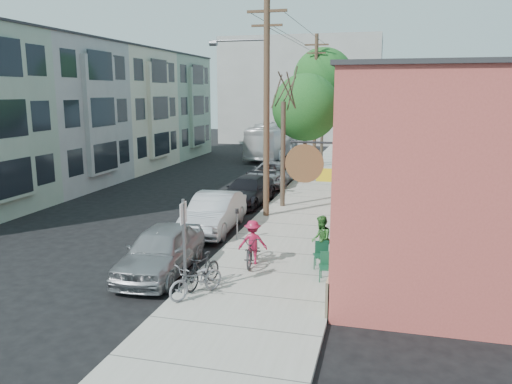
% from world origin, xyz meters
% --- Properties ---
extents(ground, '(120.00, 120.00, 0.00)m').
position_xyz_m(ground, '(0.00, 0.00, 0.00)').
color(ground, black).
extents(sidewalk, '(4.50, 58.00, 0.15)m').
position_xyz_m(sidewalk, '(4.25, 11.00, 0.07)').
color(sidewalk, '#ABAA9E').
rests_on(sidewalk, ground).
extents(cafe_building, '(6.60, 20.20, 6.61)m').
position_xyz_m(cafe_building, '(8.99, 4.99, 3.30)').
color(cafe_building, '#B34A42').
rests_on(cafe_building, ground).
extents(apartment_row, '(6.30, 32.00, 9.00)m').
position_xyz_m(apartment_row, '(-11.85, 14.00, 4.50)').
color(apartment_row, '#90A48B').
rests_on(apartment_row, ground).
extents(end_cap_building, '(18.00, 8.00, 12.00)m').
position_xyz_m(end_cap_building, '(-2.00, 42.00, 6.00)').
color(end_cap_building, '#9E9D99').
rests_on(end_cap_building, ground).
extents(sign_post, '(0.07, 0.45, 2.80)m').
position_xyz_m(sign_post, '(2.35, -4.39, 1.83)').
color(sign_post, slate).
rests_on(sign_post, sidewalk).
extents(parking_meter_near, '(0.14, 0.14, 1.24)m').
position_xyz_m(parking_meter_near, '(2.25, 1.18, 0.98)').
color(parking_meter_near, slate).
rests_on(parking_meter_near, sidewalk).
extents(parking_meter_far, '(0.14, 0.14, 1.24)m').
position_xyz_m(parking_meter_far, '(2.25, 9.96, 0.98)').
color(parking_meter_far, slate).
rests_on(parking_meter_far, sidewalk).
extents(utility_pole_near, '(3.57, 0.28, 10.00)m').
position_xyz_m(utility_pole_near, '(2.39, 5.32, 5.41)').
color(utility_pole_near, '#503A28').
rests_on(utility_pole_near, sidewalk).
extents(utility_pole_far, '(1.80, 0.28, 10.00)m').
position_xyz_m(utility_pole_far, '(2.45, 21.65, 5.34)').
color(utility_pole_far, '#503A28').
rests_on(utility_pole_far, sidewalk).
extents(tree_bare, '(0.24, 0.24, 5.26)m').
position_xyz_m(tree_bare, '(2.80, 7.47, 2.78)').
color(tree_bare, '#44392C').
rests_on(tree_bare, sidewalk).
extents(tree_leafy_mid, '(4.23, 4.23, 6.89)m').
position_xyz_m(tree_leafy_mid, '(2.80, 14.60, 4.92)').
color(tree_leafy_mid, '#44392C').
rests_on(tree_leafy_mid, sidewalk).
extents(tree_leafy_far, '(4.78, 4.78, 9.19)m').
position_xyz_m(tree_leafy_far, '(2.80, 23.48, 6.94)').
color(tree_leafy_far, '#44392C').
rests_on(tree_leafy_far, sidewalk).
extents(patio_chair_a, '(0.63, 0.63, 0.88)m').
position_xyz_m(patio_chair_a, '(5.86, -1.28, 0.59)').
color(patio_chair_a, '#14472E').
rests_on(patio_chair_a, sidewalk).
extents(patio_chair_b, '(0.59, 0.59, 0.88)m').
position_xyz_m(patio_chair_b, '(6.18, -2.37, 0.59)').
color(patio_chair_b, '#14472E').
rests_on(patio_chair_b, sidewalk).
extents(patron_grey, '(0.69, 0.84, 1.97)m').
position_xyz_m(patron_grey, '(6.20, 1.95, 1.14)').
color(patron_grey, gray).
rests_on(patron_grey, sidewalk).
extents(patron_green, '(0.74, 0.89, 1.65)m').
position_xyz_m(patron_green, '(5.79, -0.77, 0.97)').
color(patron_green, '#32712D').
rests_on(patron_green, sidewalk).
extents(cyclist, '(1.09, 0.80, 1.50)m').
position_xyz_m(cyclist, '(3.57, -1.40, 0.90)').
color(cyclist, '#9F1739').
rests_on(cyclist, sidewalk).
extents(cyclist_bike, '(0.89, 2.04, 1.04)m').
position_xyz_m(cyclist_bike, '(3.57, -1.40, 0.67)').
color(cyclist_bike, black).
rests_on(cyclist_bike, sidewalk).
extents(parked_bike_a, '(0.93, 1.76, 1.02)m').
position_xyz_m(parked_bike_a, '(2.63, -3.75, 0.66)').
color(parked_bike_a, black).
rests_on(parked_bike_a, sidewalk).
extents(parked_bike_b, '(1.51, 1.94, 0.98)m').
position_xyz_m(parked_bike_b, '(2.72, -4.45, 0.64)').
color(parked_bike_b, slate).
rests_on(parked_bike_b, sidewalk).
extents(car_0, '(2.11, 4.74, 1.59)m').
position_xyz_m(car_0, '(0.80, -2.68, 0.79)').
color(car_0, gray).
rests_on(car_0, ground).
extents(car_1, '(1.91, 4.98, 1.62)m').
position_xyz_m(car_1, '(0.80, 2.60, 0.81)').
color(car_1, '#B1B3B9').
rests_on(car_1, ground).
extents(car_2, '(2.38, 5.13, 1.45)m').
position_xyz_m(car_2, '(0.80, 8.06, 0.73)').
color(car_2, black).
rests_on(car_2, ground).
extents(car_3, '(2.53, 5.32, 1.47)m').
position_xyz_m(car_3, '(0.80, 13.70, 0.73)').
color(car_3, '#97969D').
rests_on(car_3, ground).
extents(bus, '(2.69, 11.18, 3.11)m').
position_xyz_m(bus, '(-2.18, 27.77, 1.55)').
color(bus, white).
rests_on(bus, ground).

